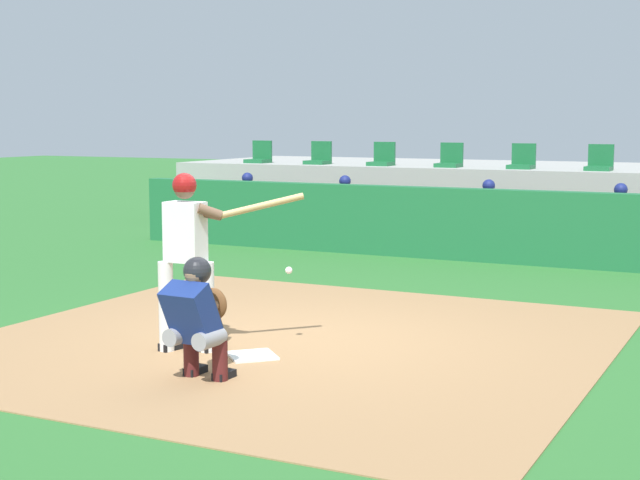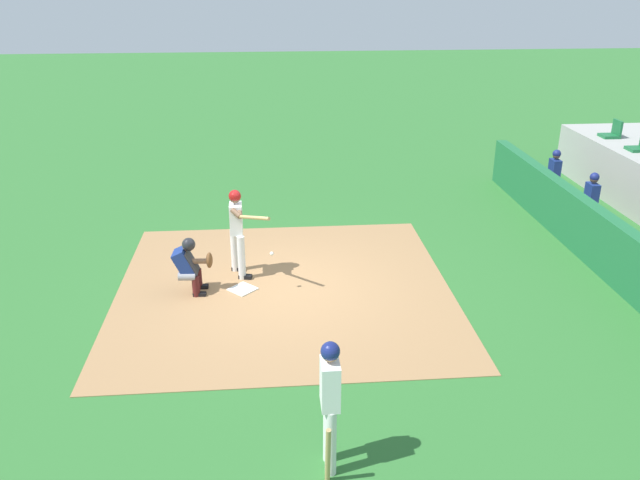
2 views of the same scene
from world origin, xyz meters
TOP-DOWN VIEW (x-y plane):
  - ground_plane at (0.00, 0.00)m, footprint 80.00×80.00m
  - dirt_infield at (0.00, 0.00)m, footprint 6.40×6.40m
  - home_plate at (0.00, -0.80)m, footprint 0.62×0.62m
  - batter_at_plate at (-0.67, -0.88)m, footprint 1.28×0.83m
  - catcher_crouched at (0.01, -1.74)m, footprint 0.50×1.90m
  - on_deck_batter at (4.90, 0.40)m, footprint 0.58×0.23m
  - dugout_wall at (0.00, 6.50)m, footprint 13.00×0.30m
  - dugout_player_0 at (-4.95, 7.34)m, footprint 0.49×0.70m
  - dugout_player_1 at (-2.84, 7.34)m, footprint 0.49×0.70m
  - stadium_seat_0 at (-5.78, 9.38)m, footprint 0.46×0.46m
  - stadium_seat_1 at (-4.33, 9.38)m, footprint 0.46×0.46m

SIDE VIEW (x-z plane):
  - ground_plane at x=0.00m, z-range 0.00..0.00m
  - dirt_infield at x=0.00m, z-range 0.00..0.01m
  - home_plate at x=0.00m, z-range 0.01..0.04m
  - dugout_wall at x=0.00m, z-range 0.00..1.20m
  - catcher_crouched at x=0.01m, z-range 0.05..1.17m
  - dugout_player_0 at x=-4.95m, z-range 0.02..1.32m
  - dugout_player_1 at x=-2.84m, z-range 0.02..1.32m
  - on_deck_batter at x=4.90m, z-range 0.13..1.91m
  - batter_at_plate at x=-0.67m, z-range 0.13..1.94m
  - stadium_seat_0 at x=-5.78m, z-range 1.29..1.77m
  - stadium_seat_1 at x=-4.33m, z-range 1.29..1.77m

